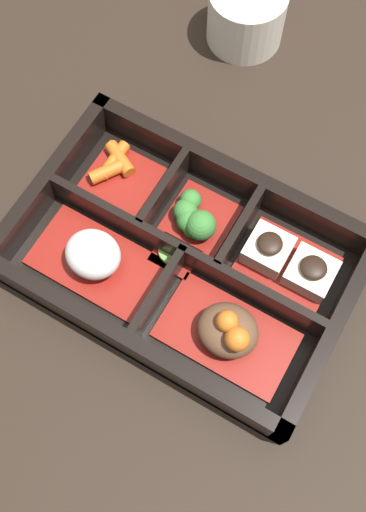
# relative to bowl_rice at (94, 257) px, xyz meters

# --- Properties ---
(ground_plane) EXTENTS (3.00, 3.00, 0.00)m
(ground_plane) POSITION_rel_bowl_rice_xyz_m (-0.07, -0.04, -0.03)
(ground_plane) COLOR black
(bento_base) EXTENTS (0.33, 0.21, 0.01)m
(bento_base) POSITION_rel_bowl_rice_xyz_m (-0.07, -0.04, -0.02)
(bento_base) COLOR black
(bento_base) RESTS_ON ground_plane
(bento_rim) EXTENTS (0.33, 0.21, 0.05)m
(bento_rim) POSITION_rel_bowl_rice_xyz_m (-0.07, -0.05, -0.00)
(bento_rim) COLOR black
(bento_rim) RESTS_ON ground_plane
(bowl_stew) EXTENTS (0.13, 0.07, 0.05)m
(bowl_stew) POSITION_rel_bowl_rice_xyz_m (-0.15, 0.00, 0.00)
(bowl_stew) COLOR maroon
(bowl_stew) RESTS_ON bento_base
(bowl_rice) EXTENTS (0.13, 0.07, 0.04)m
(bowl_rice) POSITION_rel_bowl_rice_xyz_m (0.00, 0.00, 0.00)
(bowl_rice) COLOR maroon
(bowl_rice) RESTS_ON bento_base
(bowl_tofu) EXTENTS (0.09, 0.07, 0.04)m
(bowl_tofu) POSITION_rel_bowl_rice_xyz_m (-0.16, -0.09, -0.00)
(bowl_tofu) COLOR maroon
(bowl_tofu) RESTS_ON bento_base
(bowl_greens) EXTENTS (0.07, 0.07, 0.04)m
(bowl_greens) POSITION_rel_bowl_rice_xyz_m (-0.06, -0.09, -0.00)
(bowl_greens) COLOR maroon
(bowl_greens) RESTS_ON bento_base
(bowl_carrots) EXTENTS (0.08, 0.07, 0.02)m
(bowl_carrots) POSITION_rel_bowl_rice_xyz_m (0.03, -0.10, -0.01)
(bowl_carrots) COLOR maroon
(bowl_carrots) RESTS_ON bento_base
(bowl_pickles) EXTENTS (0.04, 0.03, 0.01)m
(bowl_pickles) POSITION_rel_bowl_rice_xyz_m (-0.06, -0.05, -0.01)
(bowl_pickles) COLOR maroon
(bowl_pickles) RESTS_ON bento_base
(tea_cup) EXTENTS (0.09, 0.09, 0.07)m
(tea_cup) POSITION_rel_bowl_rice_xyz_m (0.01, -0.33, 0.01)
(tea_cup) COLOR beige
(tea_cup) RESTS_ON ground_plane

